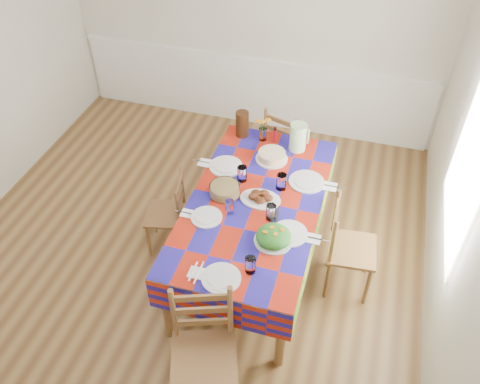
# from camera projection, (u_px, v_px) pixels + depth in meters

# --- Properties ---
(room) EXTENTS (4.58, 5.08, 2.78)m
(room) POSITION_uv_depth(u_px,v_px,m) (171.00, 149.00, 4.05)
(room) COLOR brown
(room) RESTS_ON ground
(wainscot) EXTENTS (4.41, 0.06, 0.92)m
(wainscot) POSITION_uv_depth(u_px,v_px,m) (252.00, 89.00, 6.39)
(wainscot) COLOR white
(wainscot) RESTS_ON room
(window_right) EXTENTS (0.00, 1.40, 1.40)m
(window_right) POSITION_uv_depth(u_px,v_px,m) (470.00, 161.00, 3.69)
(window_right) COLOR white
(window_right) RESTS_ON room
(dining_table) EXTENTS (1.13, 2.10, 0.81)m
(dining_table) POSITION_uv_depth(u_px,v_px,m) (255.00, 209.00, 4.44)
(dining_table) COLOR brown
(dining_table) RESTS_ON room
(setting_near_head) EXTENTS (0.48, 0.32, 0.14)m
(setting_near_head) POSITION_uv_depth(u_px,v_px,m) (231.00, 273.00, 3.75)
(setting_near_head) COLOR silver
(setting_near_head) RESTS_ON dining_table
(setting_left_near) EXTENTS (0.48, 0.29, 0.13)m
(setting_left_near) POSITION_uv_depth(u_px,v_px,m) (214.00, 213.00, 4.22)
(setting_left_near) COLOR silver
(setting_left_near) RESTS_ON dining_table
(setting_left_far) EXTENTS (0.57, 0.34, 0.15)m
(setting_left_far) POSITION_uv_depth(u_px,v_px,m) (231.00, 169.00, 4.65)
(setting_left_far) COLOR silver
(setting_left_far) RESTS_ON dining_table
(setting_right_near) EXTENTS (0.56, 0.32, 0.14)m
(setting_right_near) POSITION_uv_depth(u_px,v_px,m) (283.00, 225.00, 4.11)
(setting_right_near) COLOR silver
(setting_right_near) RESTS_ON dining_table
(setting_right_far) EXTENTS (0.60, 0.35, 0.15)m
(setting_right_far) POSITION_uv_depth(u_px,v_px,m) (298.00, 182.00, 4.51)
(setting_right_far) COLOR silver
(setting_right_far) RESTS_ON dining_table
(meat_platter) EXTENTS (0.36, 0.26, 0.07)m
(meat_platter) POSITION_uv_depth(u_px,v_px,m) (260.00, 198.00, 4.37)
(meat_platter) COLOR silver
(meat_platter) RESTS_ON dining_table
(salad_platter) EXTENTS (0.31, 0.31, 0.13)m
(salad_platter) POSITION_uv_depth(u_px,v_px,m) (273.00, 237.00, 4.00)
(salad_platter) COLOR silver
(salad_platter) RESTS_ON dining_table
(pasta_bowl) EXTENTS (0.27, 0.27, 0.10)m
(pasta_bowl) POSITION_uv_depth(u_px,v_px,m) (225.00, 190.00, 4.41)
(pasta_bowl) COLOR white
(pasta_bowl) RESTS_ON dining_table
(cake) EXTENTS (0.31, 0.31, 0.08)m
(cake) POSITION_uv_depth(u_px,v_px,m) (272.00, 156.00, 4.78)
(cake) COLOR silver
(cake) RESTS_ON dining_table
(serving_utensils) EXTENTS (0.17, 0.37, 0.01)m
(serving_utensils) POSITION_uv_depth(u_px,v_px,m) (274.00, 211.00, 4.28)
(serving_utensils) COLOR black
(serving_utensils) RESTS_ON dining_table
(flower_vase) EXTENTS (0.16, 0.13, 0.25)m
(flower_vase) POSITION_uv_depth(u_px,v_px,m) (263.00, 131.00, 4.97)
(flower_vase) COLOR white
(flower_vase) RESTS_ON dining_table
(hot_sauce) EXTENTS (0.04, 0.04, 0.16)m
(hot_sauce) POSITION_uv_depth(u_px,v_px,m) (275.00, 134.00, 4.98)
(hot_sauce) COLOR #B50E1B
(hot_sauce) RESTS_ON dining_table
(green_pitcher) EXTENTS (0.16, 0.16, 0.28)m
(green_pitcher) POSITION_uv_depth(u_px,v_px,m) (298.00, 137.00, 4.84)
(green_pitcher) COLOR #B2E6A2
(green_pitcher) RESTS_ON dining_table
(tea_pitcher) EXTENTS (0.13, 0.13, 0.26)m
(tea_pitcher) POSITION_uv_depth(u_px,v_px,m) (242.00, 124.00, 5.01)
(tea_pitcher) COLOR black
(tea_pitcher) RESTS_ON dining_table
(name_card) EXTENTS (0.09, 0.03, 0.02)m
(name_card) POSITION_uv_depth(u_px,v_px,m) (218.00, 290.00, 3.66)
(name_card) COLOR silver
(name_card) RESTS_ON dining_table
(chair_near) EXTENTS (0.59, 0.57, 1.05)m
(chair_near) POSITION_uv_depth(u_px,v_px,m) (204.00, 352.00, 3.64)
(chair_near) COLOR brown
(chair_near) RESTS_ON room
(chair_far) EXTENTS (0.52, 0.51, 0.94)m
(chair_far) POSITION_uv_depth(u_px,v_px,m) (285.00, 145.00, 5.56)
(chair_far) COLOR brown
(chair_far) RESTS_ON room
(chair_left) EXTENTS (0.44, 0.45, 0.85)m
(chair_left) POSITION_uv_depth(u_px,v_px,m) (169.00, 214.00, 4.82)
(chair_left) COLOR brown
(chair_left) RESTS_ON room
(chair_right) EXTENTS (0.44, 0.46, 0.97)m
(chair_right) POSITION_uv_depth(u_px,v_px,m) (347.00, 248.00, 4.42)
(chair_right) COLOR brown
(chair_right) RESTS_ON room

